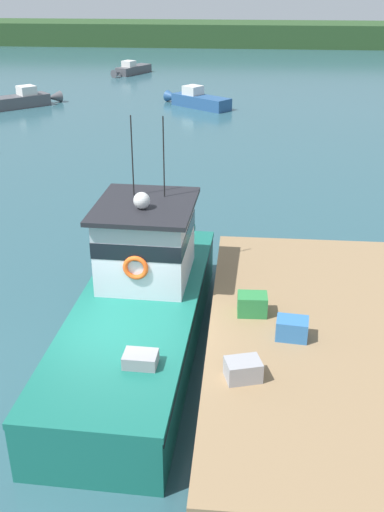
{
  "coord_description": "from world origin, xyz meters",
  "views": [
    {
      "loc": [
        2.4,
        -10.17,
        7.57
      ],
      "look_at": [
        1.2,
        2.78,
        1.4
      ],
      "focal_mm": 42.21,
      "sensor_mm": 36.0,
      "label": 1
    }
  ],
  "objects_px": {
    "main_fishing_boat": "(142,298)",
    "crate_single_far": "(243,370)",
    "moored_boat_far_right": "(131,70)",
    "crate_stack_mid_dock": "(252,304)",
    "crate_single_by_cleat": "(292,329)",
    "moored_boat_near_channel": "(22,100)",
    "moored_boat_outer_mooring": "(197,100)"
  },
  "relations": [
    {
      "from": "moored_boat_near_channel",
      "to": "moored_boat_outer_mooring",
      "type": "height_order",
      "value": "same"
    },
    {
      "from": "moored_boat_outer_mooring",
      "to": "crate_single_by_cleat",
      "type": "bearing_deg",
      "value": -81.39
    },
    {
      "from": "main_fishing_boat",
      "to": "crate_single_by_cleat",
      "type": "height_order",
      "value": "main_fishing_boat"
    },
    {
      "from": "moored_boat_near_channel",
      "to": "crate_stack_mid_dock",
      "type": "bearing_deg",
      "value": -61.2
    },
    {
      "from": "crate_single_far",
      "to": "crate_stack_mid_dock",
      "type": "relative_size",
      "value": 1.0
    },
    {
      "from": "crate_stack_mid_dock",
      "to": "moored_boat_near_channel",
      "type": "height_order",
      "value": "crate_stack_mid_dock"
    },
    {
      "from": "crate_single_by_cleat",
      "to": "moored_boat_near_channel",
      "type": "bearing_deg",
      "value": 119.3
    },
    {
      "from": "main_fishing_boat",
      "to": "moored_boat_outer_mooring",
      "type": "height_order",
      "value": "main_fishing_boat"
    },
    {
      "from": "crate_stack_mid_dock",
      "to": "main_fishing_boat",
      "type": "bearing_deg",
      "value": 162.01
    },
    {
      "from": "crate_stack_mid_dock",
      "to": "moored_boat_near_channel",
      "type": "bearing_deg",
      "value": 118.8
    },
    {
      "from": "crate_single_far",
      "to": "moored_boat_far_right",
      "type": "xyz_separation_m",
      "value": [
        -9.62,
        41.19,
        -1.01
      ]
    },
    {
      "from": "crate_single_far",
      "to": "crate_stack_mid_dock",
      "type": "distance_m",
      "value": 2.2
    },
    {
      "from": "main_fishing_boat",
      "to": "moored_boat_outer_mooring",
      "type": "distance_m",
      "value": 25.83
    },
    {
      "from": "crate_single_by_cleat",
      "to": "crate_stack_mid_dock",
      "type": "bearing_deg",
      "value": 132.6
    },
    {
      "from": "main_fishing_boat",
      "to": "crate_single_far",
      "type": "height_order",
      "value": "main_fishing_boat"
    },
    {
      "from": "main_fishing_boat",
      "to": "crate_single_far",
      "type": "bearing_deg",
      "value": -52.73
    },
    {
      "from": "moored_boat_near_channel",
      "to": "moored_boat_far_right",
      "type": "bearing_deg",
      "value": 72.25
    },
    {
      "from": "main_fishing_boat",
      "to": "crate_stack_mid_dock",
      "type": "height_order",
      "value": "main_fishing_boat"
    },
    {
      "from": "moored_boat_far_right",
      "to": "crate_single_far",
      "type": "bearing_deg",
      "value": -76.85
    },
    {
      "from": "crate_stack_mid_dock",
      "to": "moored_boat_near_channel",
      "type": "distance_m",
      "value": 29.22
    },
    {
      "from": "crate_single_far",
      "to": "moored_boat_outer_mooring",
      "type": "distance_m",
      "value": 28.99
    },
    {
      "from": "crate_single_far",
      "to": "main_fishing_boat",
      "type": "bearing_deg",
      "value": 127.27
    },
    {
      "from": "crate_single_by_cleat",
      "to": "crate_stack_mid_dock",
      "type": "distance_m",
      "value": 1.12
    },
    {
      "from": "crate_single_by_cleat",
      "to": "moored_boat_outer_mooring",
      "type": "relative_size",
      "value": 0.14
    },
    {
      "from": "moored_boat_far_right",
      "to": "crate_stack_mid_dock",
      "type": "bearing_deg",
      "value": -75.92
    },
    {
      "from": "main_fishing_boat",
      "to": "moored_boat_outer_mooring",
      "type": "xyz_separation_m",
      "value": [
        -0.97,
        25.81,
        -0.58
      ]
    },
    {
      "from": "crate_single_by_cleat",
      "to": "moored_boat_near_channel",
      "type": "height_order",
      "value": "crate_single_by_cleat"
    },
    {
      "from": "crate_stack_mid_dock",
      "to": "moored_boat_outer_mooring",
      "type": "bearing_deg",
      "value": 97.27
    },
    {
      "from": "crate_single_by_cleat",
      "to": "crate_single_far",
      "type": "distance_m",
      "value": 1.65
    },
    {
      "from": "main_fishing_boat",
      "to": "moored_boat_far_right",
      "type": "bearing_deg",
      "value": 100.9
    },
    {
      "from": "crate_single_far",
      "to": "moored_boat_far_right",
      "type": "bearing_deg",
      "value": 103.15
    },
    {
      "from": "crate_single_far",
      "to": "moored_boat_outer_mooring",
      "type": "xyz_separation_m",
      "value": [
        -3.24,
        28.79,
        -0.96
      ]
    }
  ]
}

